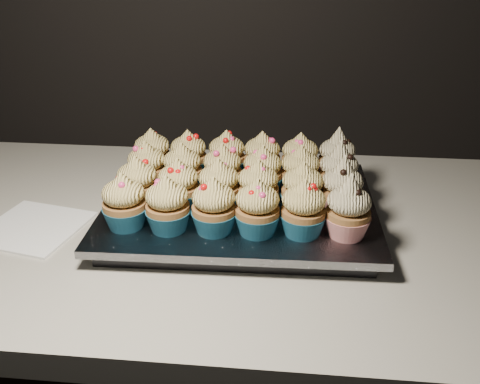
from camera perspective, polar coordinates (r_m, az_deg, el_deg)
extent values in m
cube|color=beige|center=(0.90, -12.82, -3.47)|extent=(2.44, 0.64, 0.04)
cube|color=white|center=(0.89, -21.18, -3.55)|extent=(0.17, 0.17, 0.00)
cube|color=black|center=(0.85, 0.00, -2.36)|extent=(0.39, 0.30, 0.02)
cube|color=silver|center=(0.84, 0.00, -1.34)|extent=(0.43, 0.34, 0.01)
cone|color=#1C6384|center=(0.78, -12.10, -2.62)|extent=(0.06, 0.06, 0.03)
ellipsoid|color=#EFD278|center=(0.76, -12.36, -0.12)|extent=(0.06, 0.06, 0.04)
cone|color=#EFD278|center=(0.75, -12.53, 1.46)|extent=(0.03, 0.03, 0.02)
cone|color=#1C6384|center=(0.76, -7.64, -2.98)|extent=(0.06, 0.06, 0.03)
ellipsoid|color=#EFD278|center=(0.74, -7.81, -0.42)|extent=(0.06, 0.06, 0.04)
cone|color=#EFD278|center=(0.73, -7.92, 1.19)|extent=(0.03, 0.03, 0.02)
cone|color=#1C6384|center=(0.75, -2.78, -3.18)|extent=(0.06, 0.06, 0.03)
ellipsoid|color=#EFD278|center=(0.73, -2.84, -0.59)|extent=(0.06, 0.06, 0.04)
cone|color=#EFD278|center=(0.72, -2.88, 1.04)|extent=(0.03, 0.03, 0.02)
cone|color=#1C6384|center=(0.75, 1.84, -3.36)|extent=(0.06, 0.06, 0.03)
ellipsoid|color=#EFD278|center=(0.73, 1.88, -0.76)|extent=(0.06, 0.06, 0.04)
cone|color=#EFD278|center=(0.72, 1.91, 0.88)|extent=(0.03, 0.03, 0.02)
cone|color=#1C6384|center=(0.75, 6.68, -3.44)|extent=(0.06, 0.06, 0.03)
ellipsoid|color=#EFD278|center=(0.73, 6.83, -0.85)|extent=(0.06, 0.06, 0.04)
cone|color=#EFD278|center=(0.72, 6.93, 0.78)|extent=(0.03, 0.03, 0.02)
cone|color=red|center=(0.76, 11.32, -3.55)|extent=(0.06, 0.06, 0.03)
ellipsoid|color=beige|center=(0.74, 11.58, -0.98)|extent=(0.06, 0.06, 0.04)
cone|color=beige|center=(0.73, 11.77, 0.99)|extent=(0.03, 0.03, 0.03)
cone|color=#1C6384|center=(0.83, -10.76, -0.62)|extent=(0.06, 0.06, 0.03)
ellipsoid|color=#EFD278|center=(0.82, -10.98, 1.77)|extent=(0.06, 0.06, 0.04)
cone|color=#EFD278|center=(0.81, -11.11, 3.26)|extent=(0.03, 0.03, 0.02)
cone|color=#1C6384|center=(0.81, -6.50, -0.88)|extent=(0.06, 0.06, 0.03)
ellipsoid|color=#EFD278|center=(0.80, -6.64, 1.56)|extent=(0.06, 0.06, 0.04)
cone|color=#EFD278|center=(0.79, -6.72, 3.08)|extent=(0.03, 0.03, 0.02)
cone|color=#1C6384|center=(0.81, -2.25, -0.92)|extent=(0.06, 0.06, 0.03)
ellipsoid|color=#EFD278|center=(0.79, -2.30, 1.53)|extent=(0.06, 0.06, 0.04)
cone|color=#EFD278|center=(0.78, -2.33, 3.06)|extent=(0.03, 0.03, 0.02)
cone|color=#1C6384|center=(0.81, 1.92, -1.03)|extent=(0.06, 0.06, 0.03)
ellipsoid|color=#EFD278|center=(0.79, 1.96, 1.42)|extent=(0.06, 0.06, 0.04)
cone|color=#EFD278|center=(0.78, 1.98, 2.96)|extent=(0.03, 0.03, 0.02)
cone|color=#1C6384|center=(0.80, 6.58, -1.28)|extent=(0.06, 0.06, 0.03)
ellipsoid|color=#EFD278|center=(0.79, 6.72, 1.17)|extent=(0.06, 0.06, 0.04)
cone|color=#EFD278|center=(0.78, 6.81, 2.71)|extent=(0.03, 0.03, 0.02)
cone|color=red|center=(0.81, 10.69, -1.28)|extent=(0.06, 0.06, 0.03)
ellipsoid|color=beige|center=(0.80, 10.91, 1.15)|extent=(0.06, 0.06, 0.04)
cone|color=beige|center=(0.78, 11.08, 3.01)|extent=(0.03, 0.03, 0.03)
cone|color=#1C6384|center=(0.89, -9.79, 1.21)|extent=(0.06, 0.06, 0.03)
ellipsoid|color=#EFD278|center=(0.87, -9.98, 3.48)|extent=(0.06, 0.06, 0.04)
cone|color=#EFD278|center=(0.86, -10.10, 4.89)|extent=(0.03, 0.03, 0.02)
cone|color=#1C6384|center=(0.87, -6.09, 1.00)|extent=(0.06, 0.06, 0.03)
ellipsoid|color=#EFD278|center=(0.86, -6.20, 3.31)|extent=(0.06, 0.06, 0.04)
cone|color=#EFD278|center=(0.85, -6.28, 4.74)|extent=(0.03, 0.03, 0.02)
cone|color=#1C6384|center=(0.86, -1.88, 0.93)|extent=(0.06, 0.06, 0.03)
ellipsoid|color=#EFD278|center=(0.85, -1.92, 3.25)|extent=(0.06, 0.06, 0.04)
cone|color=#EFD278|center=(0.84, -1.94, 4.70)|extent=(0.03, 0.03, 0.02)
cone|color=#1C6384|center=(0.86, 2.38, 0.70)|extent=(0.06, 0.06, 0.03)
ellipsoid|color=#EFD278|center=(0.84, 2.43, 3.04)|extent=(0.06, 0.06, 0.04)
cone|color=#EFD278|center=(0.83, 2.46, 4.49)|extent=(0.03, 0.03, 0.02)
cone|color=#1C6384|center=(0.86, 6.37, 0.70)|extent=(0.06, 0.06, 0.03)
ellipsoid|color=#EFD278|center=(0.85, 6.49, 3.03)|extent=(0.06, 0.06, 0.04)
cone|color=#EFD278|center=(0.84, 6.57, 4.47)|extent=(0.03, 0.03, 0.02)
cone|color=red|center=(0.87, 10.34, 0.57)|extent=(0.06, 0.06, 0.03)
ellipsoid|color=beige|center=(0.85, 10.54, 2.88)|extent=(0.06, 0.06, 0.04)
cone|color=beige|center=(0.84, 10.70, 4.64)|extent=(0.03, 0.03, 0.03)
cone|color=#1C6384|center=(0.94, -9.22, 2.74)|extent=(0.06, 0.06, 0.03)
ellipsoid|color=#EFD278|center=(0.93, -9.39, 4.90)|extent=(0.06, 0.06, 0.04)
cone|color=#EFD278|center=(0.92, -9.49, 6.24)|extent=(0.03, 0.03, 0.02)
cone|color=#1C6384|center=(0.93, -5.45, 2.58)|extent=(0.06, 0.06, 0.03)
ellipsoid|color=#EFD278|center=(0.91, -5.55, 4.77)|extent=(0.06, 0.06, 0.04)
cone|color=#EFD278|center=(0.90, -5.61, 6.13)|extent=(0.03, 0.03, 0.02)
cone|color=#1C6384|center=(0.92, -1.41, 2.55)|extent=(0.06, 0.06, 0.03)
ellipsoid|color=#EFD278|center=(0.91, -1.44, 4.76)|extent=(0.06, 0.06, 0.04)
cone|color=#EFD278|center=(0.90, -1.45, 6.12)|extent=(0.03, 0.03, 0.02)
cone|color=#1C6384|center=(0.92, 2.35, 2.41)|extent=(0.06, 0.06, 0.03)
ellipsoid|color=#EFD278|center=(0.90, 2.40, 4.62)|extent=(0.06, 0.06, 0.04)
cone|color=#EFD278|center=(0.89, 2.42, 6.00)|extent=(0.03, 0.03, 0.02)
cone|color=#1C6384|center=(0.91, 6.33, 2.24)|extent=(0.06, 0.06, 0.03)
ellipsoid|color=#EFD278|center=(0.90, 6.45, 4.45)|extent=(0.06, 0.06, 0.04)
cone|color=#EFD278|center=(0.89, 6.52, 5.83)|extent=(0.03, 0.03, 0.02)
cone|color=red|center=(0.92, 10.18, 2.21)|extent=(0.06, 0.06, 0.03)
ellipsoid|color=beige|center=(0.91, 10.37, 4.40)|extent=(0.06, 0.06, 0.04)
cone|color=beige|center=(0.90, 10.51, 6.06)|extent=(0.03, 0.03, 0.03)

